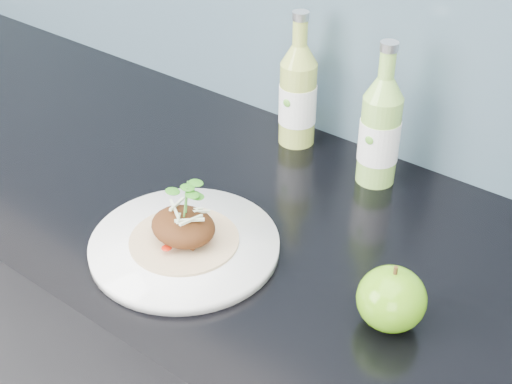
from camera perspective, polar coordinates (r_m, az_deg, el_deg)
dinner_plate at (r=1.00m, az=-5.73°, el=-4.28°), size 0.33×0.33×0.02m
pork_taco at (r=0.98m, az=-5.85°, el=-2.62°), size 0.15×0.15×0.10m
green_apple at (r=0.88m, az=10.79°, el=-8.40°), size 0.11×0.11×0.09m
cider_bottle_left at (r=1.21m, az=3.37°, el=7.74°), size 0.08×0.08×0.24m
cider_bottle_right at (r=1.12m, az=9.88°, el=4.83°), size 0.07×0.07×0.24m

